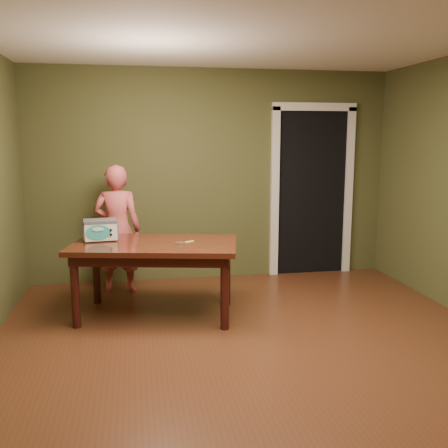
{
  "coord_description": "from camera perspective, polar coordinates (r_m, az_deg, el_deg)",
  "views": [
    {
      "loc": [
        -0.96,
        -3.65,
        1.78
      ],
      "look_at": [
        -0.12,
        1.0,
        0.95
      ],
      "focal_mm": 40.0,
      "sensor_mm": 36.0,
      "label": 1
    }
  ],
  "objects": [
    {
      "name": "floor",
      "position": [
        4.17,
        4.27,
        -15.31
      ],
      "size": [
        5.0,
        5.0,
        0.0
      ],
      "primitive_type": "plane",
      "color": "#542918",
      "rests_on": "ground"
    },
    {
      "name": "room_shell",
      "position": [
        3.78,
        4.6,
        8.83
      ],
      "size": [
        4.52,
        5.02,
        2.61
      ],
      "color": "#464926",
      "rests_on": "ground"
    },
    {
      "name": "doorway",
      "position": [
        6.86,
        9.13,
        3.76
      ],
      "size": [
        1.1,
        0.66,
        2.25
      ],
      "color": "black",
      "rests_on": "ground"
    },
    {
      "name": "dining_table",
      "position": [
        4.98,
        -7.88,
        -3.24
      ],
      "size": [
        1.75,
        1.21,
        0.75
      ],
      "rotation": [
        0.0,
        0.0,
        -0.21
      ],
      "color": "#3A190D",
      "rests_on": "floor"
    },
    {
      "name": "toy_oven",
      "position": [
        5.15,
        -13.95,
        -0.58
      ],
      "size": [
        0.36,
        0.27,
        0.21
      ],
      "rotation": [
        0.0,
        0.0,
        0.12
      ],
      "color": "#4C4F54",
      "rests_on": "dining_table"
    },
    {
      "name": "baking_pan",
      "position": [
        4.85,
        -5.03,
        -2.2
      ],
      "size": [
        0.1,
        0.1,
        0.02
      ],
      "color": "silver",
      "rests_on": "dining_table"
    },
    {
      "name": "spatula",
      "position": [
        4.93,
        -4.37,
        -2.08
      ],
      "size": [
        0.17,
        0.11,
        0.01
      ],
      "primitive_type": "cube",
      "rotation": [
        0.0,
        0.0,
        0.5
      ],
      "color": "#EDE767",
      "rests_on": "dining_table"
    },
    {
      "name": "child",
      "position": [
        5.82,
        -12.07,
        -0.58
      ],
      "size": [
        0.59,
        0.44,
        1.47
      ],
      "primitive_type": "imported",
      "rotation": [
        0.0,
        0.0,
        2.97
      ],
      "color": "#D25656",
      "rests_on": "floor"
    }
  ]
}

